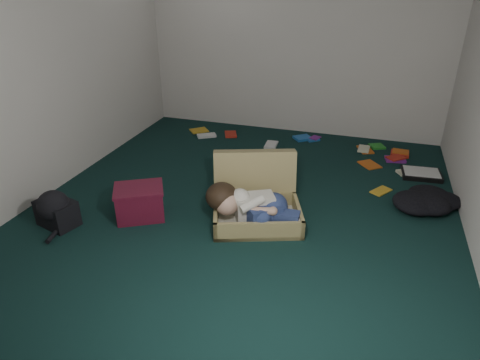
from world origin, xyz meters
The scene contains 11 objects.
floor centered at (0.00, 0.00, 0.00)m, with size 4.50×4.50×0.00m, color black.
wall_back centered at (0.00, 2.25, 1.30)m, with size 4.50×4.50×0.00m, color white.
wall_front centered at (0.00, -2.25, 1.30)m, with size 4.50×4.50×0.00m, color white.
wall_left centered at (-2.00, 0.00, 1.30)m, with size 4.50×4.50×0.00m, color white.
suitcase centered at (0.15, -0.15, 0.17)m, with size 0.99×0.98×0.57m.
person centered at (0.17, -0.35, 0.22)m, with size 0.87×0.44×0.36m.
maroon_bin centered at (-0.87, -0.49, 0.15)m, with size 0.55×0.52×0.30m.
backpack centered at (-1.51, -0.84, 0.13)m, with size 0.43×0.35×0.26m, color black, non-canonical shape.
clothing_pile centered at (1.70, 0.52, 0.07)m, with size 0.47×0.38×0.15m, color black, non-canonical shape.
paper_tray centered at (1.70, 1.21, 0.03)m, with size 0.44×0.34×0.06m.
book_scatter centered at (0.58, 1.55, 0.01)m, with size 2.99×1.64×0.02m.
Camera 1 is at (1.05, -3.50, 2.12)m, focal length 32.00 mm.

